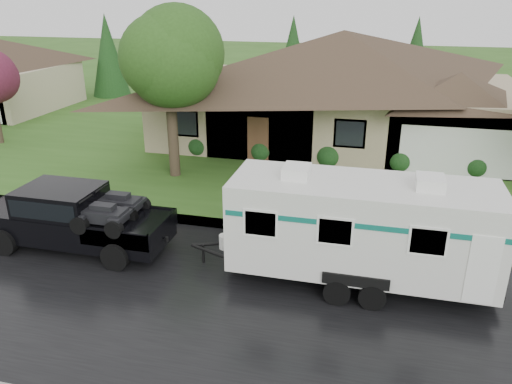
{
  "coord_description": "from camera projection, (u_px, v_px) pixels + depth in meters",
  "views": [
    {
      "loc": [
        4.07,
        -12.59,
        7.5
      ],
      "look_at": [
        0.42,
        2.0,
        1.47
      ],
      "focal_mm": 35.0,
      "sensor_mm": 36.0,
      "label": 1
    }
  ],
  "objects": [
    {
      "name": "curb",
      "position": [
        246.0,
        226.0,
        17.05
      ],
      "size": [
        140.0,
        0.5,
        0.15
      ],
      "primitive_type": "cube",
      "color": "gray",
      "rests_on": "ground"
    },
    {
      "name": "lawn",
      "position": [
        304.0,
        132.0,
        28.53
      ],
      "size": [
        140.0,
        26.0,
        0.15
      ],
      "primitive_type": "cube",
      "color": "#2F571B",
      "rests_on": "ground"
    },
    {
      "name": "ground",
      "position": [
        227.0,
        260.0,
        15.05
      ],
      "size": [
        140.0,
        140.0,
        0.0
      ],
      "primitive_type": "plane",
      "color": "#2F571B",
      "rests_on": "ground"
    },
    {
      "name": "road",
      "position": [
        204.0,
        296.0,
        13.25
      ],
      "size": [
        140.0,
        8.0,
        0.01
      ],
      "primitive_type": "cube",
      "color": "black",
      "rests_on": "ground"
    },
    {
      "name": "pickup_truck",
      "position": [
        71.0,
        216.0,
        15.48
      ],
      "size": [
        5.93,
        2.25,
        1.98
      ],
      "color": "black",
      "rests_on": "ground"
    },
    {
      "name": "shrub_row",
      "position": [
        328.0,
        154.0,
        22.73
      ],
      "size": [
        13.6,
        1.0,
        1.0
      ],
      "color": "#143814",
      "rests_on": "lawn"
    },
    {
      "name": "travel_trailer",
      "position": [
        361.0,
        226.0,
        13.24
      ],
      "size": [
        7.31,
        2.57,
        3.28
      ],
      "color": "silver",
      "rests_on": "ground"
    },
    {
      "name": "house_main",
      "position": [
        347.0,
        74.0,
        25.66
      ],
      "size": [
        19.44,
        10.8,
        6.9
      ],
      "color": "tan",
      "rests_on": "lawn"
    },
    {
      "name": "tree_left_green",
      "position": [
        168.0,
        62.0,
        19.86
      ],
      "size": [
        4.16,
        4.16,
        6.88
      ],
      "color": "#382B1E",
      "rests_on": "lawn"
    }
  ]
}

